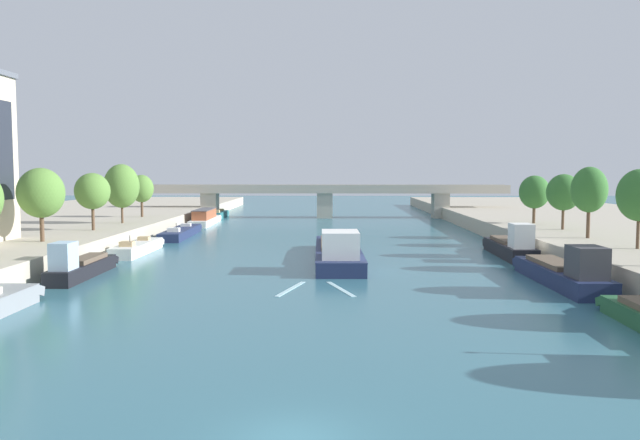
{
  "coord_description": "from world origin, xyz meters",
  "views": [
    {
      "loc": [
        1.19,
        -19.67,
        8.55
      ],
      "look_at": [
        0.0,
        47.14,
        3.37
      ],
      "focal_mm": 35.83,
      "sensor_mm": 36.0,
      "label": 1
    }
  ],
  "objects_px": {
    "moored_boat_right_near": "(563,272)",
    "tree_right_distant": "(534,192)",
    "barge_midriver": "(338,251)",
    "moored_boat_left_downstream": "(80,266)",
    "moored_boat_left_near": "(181,232)",
    "tree_right_past_mid": "(564,192)",
    "moored_boat_left_gap_after": "(219,214)",
    "tree_left_end_of_row": "(92,191)",
    "tree_right_midway": "(639,195)",
    "tree_right_nearest": "(589,190)",
    "tree_left_by_lamp": "(142,189)",
    "tree_left_far": "(122,186)",
    "bridge_far": "(325,196)",
    "moored_boat_left_end": "(138,248)",
    "tree_left_distant": "(41,193)",
    "moored_boat_right_end": "(511,246)",
    "moored_boat_left_upstream": "(205,218)"
  },
  "relations": [
    {
      "from": "tree_left_end_of_row",
      "to": "barge_midriver",
      "type": "bearing_deg",
      "value": -21.08
    },
    {
      "from": "tree_left_end_of_row",
      "to": "moored_boat_left_downstream",
      "type": "bearing_deg",
      "value": -72.26
    },
    {
      "from": "tree_right_nearest",
      "to": "bridge_far",
      "type": "bearing_deg",
      "value": 116.27
    },
    {
      "from": "tree_right_midway",
      "to": "tree_right_distant",
      "type": "height_order",
      "value": "tree_right_midway"
    },
    {
      "from": "tree_left_far",
      "to": "bridge_far",
      "type": "distance_m",
      "value": 44.29
    },
    {
      "from": "tree_left_distant",
      "to": "tree_left_far",
      "type": "xyz_separation_m",
      "value": [
        0.66,
        20.79,
        0.15
      ]
    },
    {
      "from": "tree_left_far",
      "to": "bridge_far",
      "type": "bearing_deg",
      "value": 55.45
    },
    {
      "from": "tree_right_nearest",
      "to": "bridge_far",
      "type": "xyz_separation_m",
      "value": [
        -26.3,
        53.27,
        -2.81
      ]
    },
    {
      "from": "moored_boat_left_end",
      "to": "tree_right_midway",
      "type": "bearing_deg",
      "value": -13.99
    },
    {
      "from": "tree_left_far",
      "to": "tree_right_midway",
      "type": "xyz_separation_m",
      "value": [
        52.1,
        -25.46,
        -0.14
      ]
    },
    {
      "from": "moored_boat_right_near",
      "to": "tree_right_midway",
      "type": "distance_m",
      "value": 12.2
    },
    {
      "from": "tree_left_end_of_row",
      "to": "moored_boat_right_near",
      "type": "bearing_deg",
      "value": -27.52
    },
    {
      "from": "tree_left_distant",
      "to": "tree_left_end_of_row",
      "type": "xyz_separation_m",
      "value": [
        0.53,
        11.34,
        -0.2
      ]
    },
    {
      "from": "moored_boat_left_gap_after",
      "to": "tree_left_distant",
      "type": "distance_m",
      "value": 57.85
    },
    {
      "from": "tree_left_end_of_row",
      "to": "tree_right_midway",
      "type": "relative_size",
      "value": 0.94
    },
    {
      "from": "moored_boat_right_near",
      "to": "tree_left_far",
      "type": "distance_m",
      "value": 54.41
    },
    {
      "from": "moored_boat_right_near",
      "to": "tree_left_distant",
      "type": "relative_size",
      "value": 2.14
    },
    {
      "from": "moored_boat_left_downstream",
      "to": "tree_left_by_lamp",
      "type": "relative_size",
      "value": 1.93
    },
    {
      "from": "moored_boat_left_downstream",
      "to": "moored_boat_left_near",
      "type": "distance_m",
      "value": 32.15
    },
    {
      "from": "moored_boat_left_gap_after",
      "to": "bridge_far",
      "type": "bearing_deg",
      "value": 0.06
    },
    {
      "from": "tree_right_past_mid",
      "to": "tree_right_nearest",
      "type": "bearing_deg",
      "value": -95.2
    },
    {
      "from": "barge_midriver",
      "to": "tree_left_by_lamp",
      "type": "xyz_separation_m",
      "value": [
        -27.65,
        30.75,
        4.96
      ]
    },
    {
      "from": "moored_boat_left_near",
      "to": "tree_right_distant",
      "type": "relative_size",
      "value": 2.74
    },
    {
      "from": "moored_boat_left_near",
      "to": "moored_boat_right_near",
      "type": "height_order",
      "value": "moored_boat_right_near"
    },
    {
      "from": "moored_boat_left_near",
      "to": "moored_boat_right_end",
      "type": "height_order",
      "value": "moored_boat_right_end"
    },
    {
      "from": "barge_midriver",
      "to": "moored_boat_left_downstream",
      "type": "bearing_deg",
      "value": -155.81
    },
    {
      "from": "moored_boat_left_end",
      "to": "bridge_far",
      "type": "height_order",
      "value": "bridge_far"
    },
    {
      "from": "moored_boat_right_near",
      "to": "tree_right_distant",
      "type": "height_order",
      "value": "tree_right_distant"
    },
    {
      "from": "barge_midriver",
      "to": "moored_boat_left_downstream",
      "type": "distance_m",
      "value": 22.72
    },
    {
      "from": "moored_boat_right_near",
      "to": "tree_left_end_of_row",
      "type": "bearing_deg",
      "value": 152.48
    },
    {
      "from": "moored_boat_left_gap_after",
      "to": "tree_left_by_lamp",
      "type": "relative_size",
      "value": 1.79
    },
    {
      "from": "moored_boat_left_upstream",
      "to": "bridge_far",
      "type": "distance_m",
      "value": 24.3
    },
    {
      "from": "tree_right_past_mid",
      "to": "moored_boat_left_gap_after",
      "type": "bearing_deg",
      "value": 136.43
    },
    {
      "from": "moored_boat_left_downstream",
      "to": "moored_boat_left_near",
      "type": "xyz_separation_m",
      "value": [
        0.52,
        32.14,
        -0.4
      ]
    },
    {
      "from": "tree_right_nearest",
      "to": "tree_right_distant",
      "type": "relative_size",
      "value": 1.16
    },
    {
      "from": "tree_right_past_mid",
      "to": "tree_left_distant",
      "type": "bearing_deg",
      "value": -166.13
    },
    {
      "from": "moored_boat_left_gap_after",
      "to": "tree_left_end_of_row",
      "type": "distance_m",
      "value": 46.57
    },
    {
      "from": "tree_left_distant",
      "to": "moored_boat_left_end",
      "type": "bearing_deg",
      "value": 44.8
    },
    {
      "from": "tree_left_end_of_row",
      "to": "bridge_far",
      "type": "xyz_separation_m",
      "value": [
        25.2,
        45.86,
        -2.41
      ]
    },
    {
      "from": "tree_left_by_lamp",
      "to": "barge_midriver",
      "type": "bearing_deg",
      "value": -48.04
    },
    {
      "from": "moored_boat_left_downstream",
      "to": "moored_boat_right_end",
      "type": "distance_m",
      "value": 40.06
    },
    {
      "from": "tree_left_by_lamp",
      "to": "tree_right_nearest",
      "type": "distance_m",
      "value": 59.04
    },
    {
      "from": "moored_boat_left_near",
      "to": "tree_right_nearest",
      "type": "bearing_deg",
      "value": -23.93
    },
    {
      "from": "moored_boat_right_near",
      "to": "tree_left_distant",
      "type": "xyz_separation_m",
      "value": [
        -44.17,
        11.39,
        5.46
      ]
    },
    {
      "from": "moored_boat_right_near",
      "to": "tree_right_midway",
      "type": "bearing_deg",
      "value": 38.04
    },
    {
      "from": "barge_midriver",
      "to": "tree_right_midway",
      "type": "distance_m",
      "value": 26.39
    },
    {
      "from": "moored_boat_right_near",
      "to": "moored_boat_left_downstream",
      "type": "bearing_deg",
      "value": 175.4
    },
    {
      "from": "tree_left_end_of_row",
      "to": "tree_left_far",
      "type": "bearing_deg",
      "value": 89.19
    },
    {
      "from": "moored_boat_right_near",
      "to": "tree_right_nearest",
      "type": "height_order",
      "value": "tree_right_nearest"
    },
    {
      "from": "moored_boat_left_end",
      "to": "tree_right_midway",
      "type": "xyz_separation_m",
      "value": [
        45.94,
        -11.45,
        5.9
      ]
    }
  ]
}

